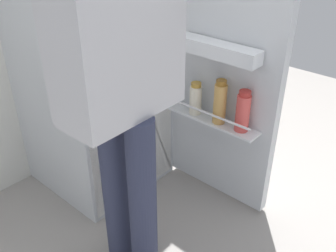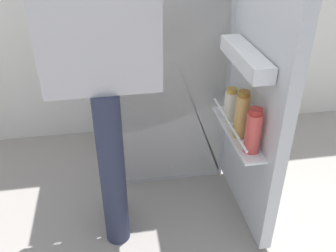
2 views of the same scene
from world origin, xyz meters
name	(u,v)px [view 1 (image 1 of 2)]	position (x,y,z in m)	size (l,w,h in m)	color
ground_plane	(169,214)	(0.00, 0.00, 0.00)	(5.04, 5.04, 0.00)	gray
refrigerator	(101,48)	(0.03, 0.51, 0.84)	(0.70, 1.28, 1.68)	silver
person	(122,69)	(-0.34, -0.08, 0.99)	(0.56, 0.78, 1.64)	#2D334C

